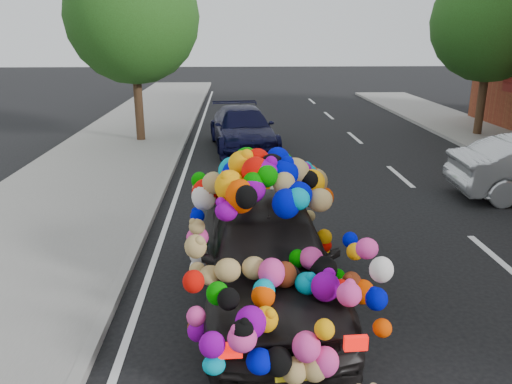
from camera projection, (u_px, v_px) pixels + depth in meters
ground at (278, 265)px, 7.95m from camera, size 100.00×100.00×0.00m
sidewalk at (3, 267)px, 7.75m from camera, size 4.00×60.00×0.12m
kerb at (129, 264)px, 7.83m from camera, size 0.15×60.00×0.13m
lane_markings at (498, 260)px, 8.11m from camera, size 6.00×50.00×0.01m
tree_near_sidewalk at (132, 17)px, 15.61m from camera, size 4.20×4.20×6.13m
tree_far_b at (492, 22)px, 16.64m from camera, size 4.00×4.00×5.90m
plush_art_car at (267, 230)px, 6.52m from camera, size 2.30×4.56×2.10m
navy_sedan at (243, 129)px, 15.70m from camera, size 2.35×4.68×1.31m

